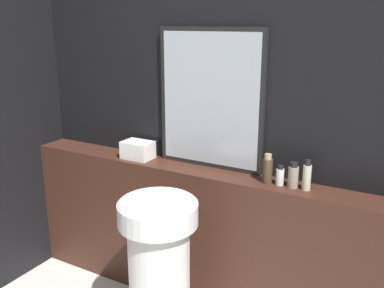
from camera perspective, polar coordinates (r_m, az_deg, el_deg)
wall_back at (r=2.57m, az=2.57°, el=4.85°), size 8.00×0.06×2.50m
vanity_counter at (r=2.73m, az=1.01°, el=-12.38°), size 2.47×0.22×0.90m
pedestal_sink at (r=2.37m, az=-4.39°, el=-16.45°), size 0.42×0.42×0.88m
mirror at (r=2.51m, az=2.46°, el=5.94°), size 0.67×0.03×0.82m
towel_stack at (r=2.76m, az=-7.24°, el=-0.79°), size 0.19×0.14×0.11m
shampoo_bottle at (r=2.36m, az=10.04°, el=-3.36°), size 0.05×0.05×0.16m
conditioner_bottle at (r=2.35m, az=11.65°, el=-4.20°), size 0.04×0.04×0.11m
lotion_bottle at (r=2.33m, az=13.35°, el=-4.16°), size 0.05×0.05×0.14m
body_wash_bottle at (r=2.31m, az=15.07°, el=-4.16°), size 0.04×0.04×0.17m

